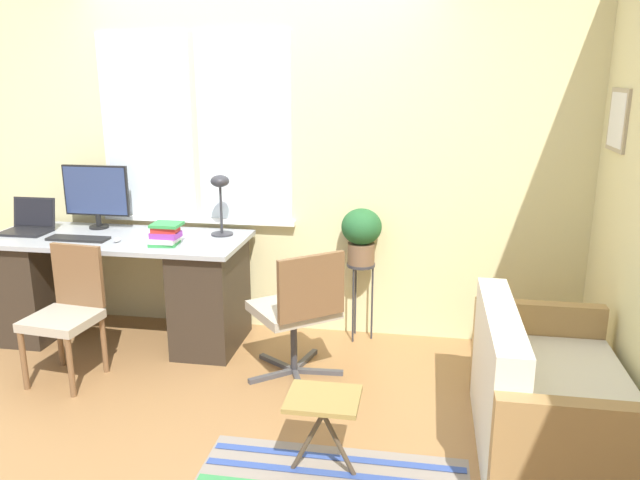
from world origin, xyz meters
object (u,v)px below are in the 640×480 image
at_px(laptop, 28,225).
at_px(plant_stand, 361,275).
at_px(potted_plant, 361,232).
at_px(couch_loveseat, 546,403).
at_px(office_chair_swivel, 298,310).
at_px(monitor, 96,193).
at_px(desk_lamp, 220,191).
at_px(desk_chair_wooden, 67,310).
at_px(keyboard, 78,239).
at_px(mouse, 117,240).
at_px(book_stack, 165,234).
at_px(folding_stool, 323,405).

xyz_separation_m(laptop, plant_stand, (2.40, 0.28, -0.34)).
bearing_deg(potted_plant, laptop, -173.42).
relative_size(couch_loveseat, plant_stand, 2.16).
bearing_deg(office_chair_swivel, monitor, -58.96).
bearing_deg(couch_loveseat, office_chair_swivel, 68.13).
relative_size(office_chair_swivel, couch_loveseat, 0.69).
xyz_separation_m(laptop, couch_loveseat, (3.49, -0.96, -0.56)).
bearing_deg(desk_lamp, desk_chair_wooden, -134.68).
xyz_separation_m(desk_chair_wooden, plant_stand, (1.76, 0.90, 0.03)).
bearing_deg(desk_lamp, office_chair_swivel, -39.65).
bearing_deg(couch_loveseat, keyboard, 74.84).
xyz_separation_m(mouse, plant_stand, (1.63, 0.43, -0.31)).
height_order(laptop, book_stack, laptop).
relative_size(laptop, keyboard, 0.77).
bearing_deg(keyboard, folding_stool, -32.11).
bearing_deg(office_chair_swivel, couch_loveseat, 119.15).
bearing_deg(office_chair_swivel, mouse, -49.43).
relative_size(desk_lamp, potted_plant, 1.08).
bearing_deg(monitor, book_stack, -28.04).
xyz_separation_m(mouse, desk_chair_wooden, (-0.13, -0.47, -0.34)).
xyz_separation_m(desk_lamp, plant_stand, (0.99, 0.12, -0.61)).
relative_size(plant_stand, potted_plant, 1.44).
distance_m(desk_lamp, folding_stool, 1.94).
xyz_separation_m(keyboard, office_chair_swivel, (1.61, -0.25, -0.32)).
bearing_deg(potted_plant, folding_stool, -90.15).
distance_m(mouse, couch_loveseat, 2.89).
height_order(office_chair_swivel, potted_plant, potted_plant).
relative_size(monitor, desk_chair_wooden, 0.60).
bearing_deg(plant_stand, office_chair_swivel, -115.34).
xyz_separation_m(potted_plant, folding_stool, (-0.00, -1.63, -0.44)).
relative_size(keyboard, couch_loveseat, 0.34).
bearing_deg(monitor, keyboard, -85.16).
xyz_separation_m(desk_lamp, book_stack, (-0.29, -0.32, -0.24)).
height_order(monitor, folding_stool, monitor).
bearing_deg(plant_stand, desk_lamp, -172.99).
relative_size(desk_chair_wooden, potted_plant, 2.11).
distance_m(keyboard, couch_loveseat, 3.17).
relative_size(monitor, desk_lamp, 1.17).
height_order(laptop, monitor, monitor).
bearing_deg(plant_stand, mouse, -165.14).
bearing_deg(plant_stand, desk_chair_wooden, -152.84).
xyz_separation_m(desk_lamp, desk_chair_wooden, (-0.77, -0.78, -0.64)).
bearing_deg(mouse, keyboard, 178.07).
height_order(book_stack, office_chair_swivel, book_stack).
relative_size(mouse, plant_stand, 0.11).
xyz_separation_m(keyboard, couch_loveseat, (3.02, -0.82, -0.52)).
height_order(mouse, folding_stool, mouse).
bearing_deg(book_stack, desk_lamp, 48.27).
bearing_deg(keyboard, mouse, -1.93).
xyz_separation_m(office_chair_swivel, couch_loveseat, (1.41, -0.57, -0.20)).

